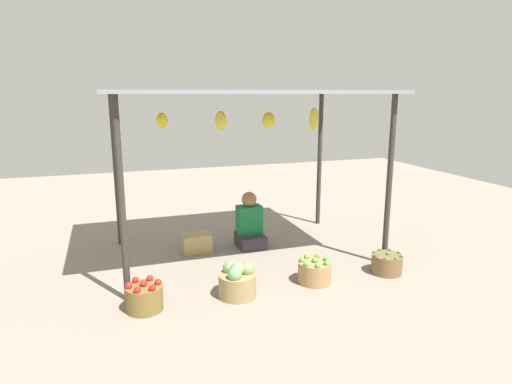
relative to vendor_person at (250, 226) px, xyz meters
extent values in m
plane|color=gray|center=(-0.15, -0.24, -0.30)|extent=(14.00, 14.00, 0.00)
cylinder|color=#38332D|center=(-1.72, -1.17, 0.76)|extent=(0.07, 0.07, 2.11)
cylinder|color=#38332D|center=(1.41, -1.17, 0.76)|extent=(0.07, 0.07, 2.11)
cylinder|color=#38332D|center=(-1.72, 0.69, 0.76)|extent=(0.07, 0.07, 2.11)
cylinder|color=#38332D|center=(1.41, 0.69, 0.76)|extent=(0.07, 0.07, 2.11)
cube|color=gray|center=(-0.15, -0.24, 1.83)|extent=(3.44, 2.16, 0.04)
ellipsoid|color=yellow|center=(-1.14, 0.07, 1.48)|extent=(0.14, 0.14, 0.20)
ellipsoid|color=yellow|center=(-0.44, -0.21, 1.48)|extent=(0.15, 0.15, 0.24)
ellipsoid|color=yellow|center=(0.15, -0.32, 1.48)|extent=(0.16, 0.16, 0.20)
ellipsoid|color=yellow|center=(0.80, -0.29, 1.48)|extent=(0.12, 0.12, 0.30)
cube|color=#352E3A|center=(0.00, -0.03, -0.21)|extent=(0.36, 0.44, 0.18)
cube|color=#19743A|center=(0.00, 0.02, 0.08)|extent=(0.34, 0.22, 0.40)
sphere|color=olive|center=(0.00, 0.02, 0.38)|extent=(0.21, 0.21, 0.21)
cylinder|color=brown|center=(-1.58, -1.45, -0.17)|extent=(0.37, 0.37, 0.25)
sphere|color=red|center=(-1.58, -1.45, -0.02)|extent=(0.07, 0.07, 0.07)
sphere|color=red|center=(-1.43, -1.45, -0.02)|extent=(0.07, 0.07, 0.07)
sphere|color=red|center=(-1.51, -1.32, -0.02)|extent=(0.07, 0.07, 0.07)
sphere|color=red|center=(-1.65, -1.32, -0.02)|extent=(0.07, 0.07, 0.07)
sphere|color=red|center=(-1.72, -1.45, -0.02)|extent=(0.07, 0.07, 0.07)
sphere|color=red|center=(-1.65, -1.57, -0.02)|extent=(0.07, 0.07, 0.07)
sphere|color=red|center=(-1.51, -1.57, -0.02)|extent=(0.07, 0.07, 0.07)
cylinder|color=#9E8254|center=(-0.61, -1.46, -0.17)|extent=(0.40, 0.40, 0.25)
sphere|color=#81B267|center=(-0.61, -1.46, 0.01)|extent=(0.15, 0.15, 0.15)
sphere|color=#7FA25D|center=(-0.50, -1.46, 0.00)|extent=(0.15, 0.15, 0.15)
sphere|color=#77A761|center=(-0.67, -1.36, 0.00)|extent=(0.15, 0.15, 0.15)
sphere|color=#71A76A|center=(-0.67, -1.55, 0.00)|extent=(0.15, 0.15, 0.15)
cylinder|color=#A57E4E|center=(0.32, -1.40, -0.18)|extent=(0.38, 0.38, 0.24)
sphere|color=#72B248|center=(0.32, -1.40, -0.03)|extent=(0.07, 0.07, 0.07)
sphere|color=#69AA4C|center=(0.47, -1.40, -0.03)|extent=(0.07, 0.07, 0.07)
sphere|color=#6BBA49|center=(0.41, -1.29, -0.03)|extent=(0.07, 0.07, 0.07)
sphere|color=#75B445|center=(0.29, -1.26, -0.03)|extent=(0.07, 0.07, 0.07)
sphere|color=#66BA4A|center=(0.19, -1.34, -0.03)|extent=(0.07, 0.07, 0.07)
sphere|color=#6AB845|center=(0.19, -1.47, -0.03)|extent=(0.07, 0.07, 0.07)
sphere|color=#6AAF49|center=(0.29, -1.55, -0.03)|extent=(0.07, 0.07, 0.07)
sphere|color=#66BB42|center=(0.41, -1.52, -0.03)|extent=(0.07, 0.07, 0.07)
cylinder|color=brown|center=(1.26, -1.44, -0.18)|extent=(0.36, 0.36, 0.23)
sphere|color=#36882F|center=(1.26, -1.44, -0.05)|extent=(0.04, 0.04, 0.04)
sphere|color=#40842F|center=(1.42, -1.44, -0.06)|extent=(0.04, 0.04, 0.04)
sphere|color=#358D2C|center=(1.38, -1.33, -0.06)|extent=(0.04, 0.04, 0.04)
sphere|color=#388C2A|center=(1.26, -1.28, -0.06)|extent=(0.04, 0.04, 0.04)
sphere|color=#3E8737|center=(1.15, -1.33, -0.06)|extent=(0.04, 0.04, 0.04)
sphere|color=#2F8C36|center=(1.10, -1.44, -0.06)|extent=(0.04, 0.04, 0.04)
sphere|color=#368D33|center=(1.15, -1.56, -0.06)|extent=(0.04, 0.04, 0.04)
sphere|color=#2F8A36|center=(1.26, -1.60, -0.06)|extent=(0.04, 0.04, 0.04)
sphere|color=#378D2B|center=(1.38, -1.56, -0.06)|extent=(0.04, 0.04, 0.04)
cube|color=tan|center=(-0.76, 0.02, -0.17)|extent=(0.38, 0.28, 0.25)
camera|label=1|loc=(-1.83, -5.62, 1.82)|focal=30.84mm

